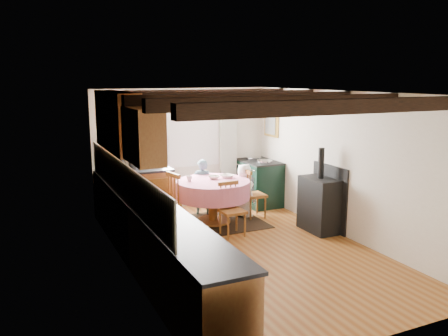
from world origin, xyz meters
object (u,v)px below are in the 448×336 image
chair_near (233,209)px  cup (189,179)px  aga_range (259,182)px  child_far (202,187)px  cast_iron_stove (320,190)px  chair_right (254,193)px  child_right (244,191)px  dining_table (213,202)px  chair_left (165,202)px

chair_near → cup: (-0.43, 0.87, 0.39)m
aga_range → child_far: child_far is taller
chair_near → cast_iron_stove: bearing=-17.5°
chair_right → child_right: 0.19m
dining_table → child_far: 0.65m
chair_right → cup: size_ratio=9.09×
dining_table → chair_right: (0.86, 0.04, 0.07)m
dining_table → chair_near: 0.73m
child_far → cup: (-0.44, -0.49, 0.30)m
dining_table → cup: bearing=160.3°
aga_range → child_right: (-0.68, -0.66, 0.04)m
child_far → child_right: bearing=159.6°
cast_iron_stove → chair_near: bearing=164.6°
aga_range → cast_iron_stove: 1.96m
chair_left → dining_table: bearing=75.1°
child_far → child_right: size_ratio=1.06×
cup → cast_iron_stove: bearing=-34.0°
child_far → aga_range: bearing=-156.7°
chair_near → cast_iron_stove: (1.46, -0.40, 0.27)m
chair_right → cast_iron_stove: cast_iron_stove is taller
chair_left → aga_range: (2.27, 0.78, -0.03)m
chair_left → aga_range: 2.40m
dining_table → aga_range: aga_range is taller
chair_near → child_right: bearing=50.5°
child_right → child_far: bearing=45.6°
cast_iron_stove → child_right: size_ratio=1.43×
aga_range → child_right: bearing=-135.7°
chair_right → child_far: child_far is taller
chair_near → cup: 1.05m
chair_near → cast_iron_stove: cast_iron_stove is taller
aga_range → child_far: bearing=-172.5°
dining_table → cast_iron_stove: 1.90m
dining_table → child_far: size_ratio=1.22×
dining_table → chair_right: bearing=2.4°
chair_left → child_right: size_ratio=0.98×
chair_near → chair_right: (0.82, 0.77, 0.02)m
chair_near → cup: size_ratio=8.78×
cup → chair_left: bearing=-167.1°
dining_table → cast_iron_stove: cast_iron_stove is taller
dining_table → aga_range: 1.61m
cup → chair_right: bearing=-4.8°
chair_left → child_right: child_right is taller
child_far → child_right: child_far is taller
chair_right → child_far: bearing=54.9°
chair_near → aga_range: aga_range is taller
chair_left → child_far: bearing=110.0°
chair_near → chair_left: bearing=138.5°
child_far → cup: size_ratio=10.49×
child_far → child_right: (0.66, -0.49, -0.03)m
dining_table → cup: (-0.40, 0.14, 0.45)m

